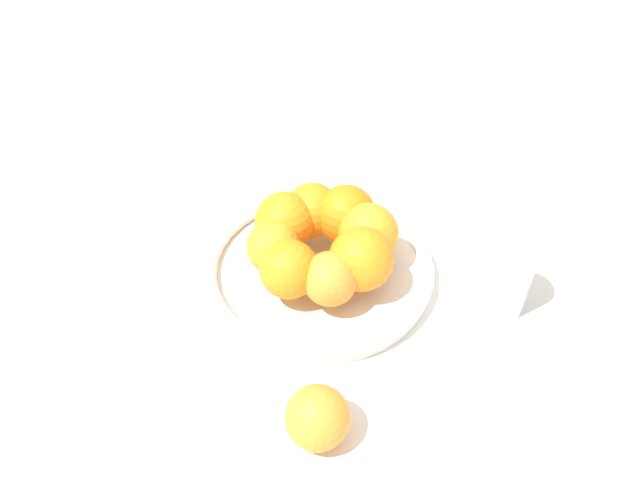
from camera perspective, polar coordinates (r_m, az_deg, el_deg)
ground_plane at (r=0.84m, az=-0.00°, el=-3.28°), size 4.00×4.00×0.00m
fruit_bowl at (r=0.83m, az=-0.00°, el=-2.61°), size 0.30×0.30×0.03m
orange_pile at (r=0.80m, az=0.33°, el=0.16°), size 0.20×0.20×0.08m
stray_orange at (r=0.67m, az=-0.24°, el=-15.93°), size 0.07×0.07×0.07m
drinking_glass at (r=0.80m, az=16.59°, el=-3.26°), size 0.06×0.06×0.10m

